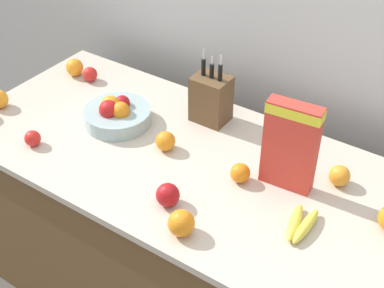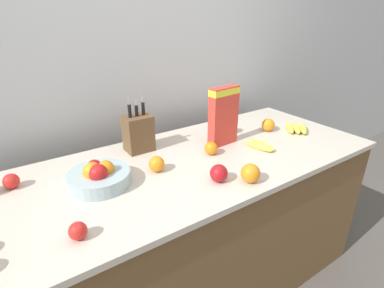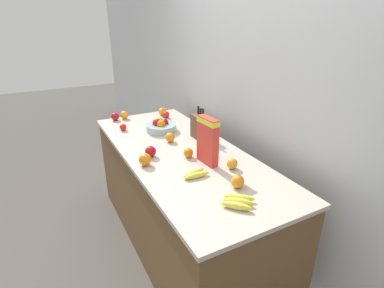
{
  "view_description": "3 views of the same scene",
  "coord_description": "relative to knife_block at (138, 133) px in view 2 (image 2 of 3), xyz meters",
  "views": [
    {
      "loc": [
        0.81,
        -1.31,
        2.17
      ],
      "look_at": [
        -0.05,
        -0.05,
        1.01
      ],
      "focal_mm": 50.0,
      "sensor_mm": 36.0,
      "label": 1
    },
    {
      "loc": [
        -0.79,
        -1.16,
        1.61
      ],
      "look_at": [
        0.04,
        0.05,
        0.96
      ],
      "focal_mm": 28.0,
      "sensor_mm": 36.0,
      "label": 2
    },
    {
      "loc": [
        1.93,
        -0.93,
        1.87
      ],
      "look_at": [
        0.09,
        0.06,
        0.97
      ],
      "focal_mm": 28.0,
      "sensor_mm": 36.0,
      "label": 3
    }
  ],
  "objects": [
    {
      "name": "knife_block",
      "position": [
        0.0,
        0.0,
        0.0
      ],
      "size": [
        0.15,
        0.12,
        0.32
      ],
      "color": "brown",
      "rests_on": "counter"
    },
    {
      "name": "ground_plane",
      "position": [
        0.17,
        -0.27,
        -0.99
      ],
      "size": [
        14.0,
        14.0,
        0.0
      ],
      "primitive_type": "plane",
      "color": "#514C47"
    },
    {
      "name": "apple_front",
      "position": [
        0.16,
        -0.52,
        -0.06
      ],
      "size": [
        0.08,
        0.08,
        0.08
      ],
      "primitive_type": "sphere",
      "color": "#A31419",
      "rests_on": "counter"
    },
    {
      "name": "orange_by_cereal",
      "position": [
        0.6,
        -0.09,
        -0.07
      ],
      "size": [
        0.08,
        0.08,
        0.08
      ],
      "primitive_type": "sphere",
      "color": "orange",
      "rests_on": "counter"
    },
    {
      "name": "orange_front_center",
      "position": [
        0.3,
        -0.27,
        -0.07
      ],
      "size": [
        0.07,
        0.07,
        0.07
      ],
      "primitive_type": "sphere",
      "color": "orange",
      "rests_on": "counter"
    },
    {
      "name": "counter",
      "position": [
        0.17,
        -0.27,
        -0.55
      ],
      "size": [
        2.11,
        0.86,
        0.89
      ],
      "color": "brown",
      "rests_on": "ground_plane"
    },
    {
      "name": "fruit_bowl",
      "position": [
        -0.31,
        -0.24,
        -0.06
      ],
      "size": [
        0.28,
        0.28,
        0.12
      ],
      "color": "#99B2B7",
      "rests_on": "counter"
    },
    {
      "name": "orange_front_right",
      "position": [
        0.27,
        -0.6,
        -0.06
      ],
      "size": [
        0.09,
        0.09,
        0.09
      ],
      "primitive_type": "sphere",
      "color": "orange",
      "rests_on": "counter"
    },
    {
      "name": "apple_rear",
      "position": [
        -0.48,
        -0.54,
        -0.07
      ],
      "size": [
        0.06,
        0.06,
        0.06
      ],
      "primitive_type": "sphere",
      "color": "red",
      "rests_on": "counter"
    },
    {
      "name": "wall_back",
      "position": [
        0.17,
        0.37,
        0.31
      ],
      "size": [
        9.0,
        0.06,
        2.6
      ],
      "color": "silver",
      "rests_on": "ground_plane"
    },
    {
      "name": "banana_bunch_right",
      "position": [
        0.97,
        -0.31,
        -0.08
      ],
      "size": [
        0.21,
        0.22,
        0.04
      ],
      "rotation": [
        0.0,
        0.0,
        3.92
      ],
      "color": "yellow",
      "rests_on": "counter"
    },
    {
      "name": "orange_mid_right",
      "position": [
        -0.03,
        -0.28,
        -0.06
      ],
      "size": [
        0.08,
        0.08,
        0.08
      ],
      "primitive_type": "sphere",
      "color": "orange",
      "rests_on": "counter"
    },
    {
      "name": "banana_bunch_left",
      "position": [
        0.58,
        -0.37,
        -0.09
      ],
      "size": [
        0.09,
        0.19,
        0.04
      ],
      "rotation": [
        0.0,
        0.0,
        4.81
      ],
      "color": "yellow",
      "rests_on": "counter"
    },
    {
      "name": "apple_leftmost",
      "position": [
        -0.64,
        -0.05,
        -0.07
      ],
      "size": [
        0.07,
        0.07,
        0.07
      ],
      "primitive_type": "sphere",
      "color": "red",
      "rests_on": "counter"
    },
    {
      "name": "orange_near_bowl",
      "position": [
        0.82,
        -0.2,
        -0.06
      ],
      "size": [
        0.08,
        0.08,
        0.08
      ],
      "primitive_type": "sphere",
      "color": "orange",
      "rests_on": "counter"
    },
    {
      "name": "cereal_box",
      "position": [
        0.44,
        -0.19,
        0.08
      ],
      "size": [
        0.19,
        0.08,
        0.34
      ],
      "rotation": [
        0.0,
        0.0,
        0.09
      ],
      "color": "red",
      "rests_on": "counter"
    }
  ]
}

